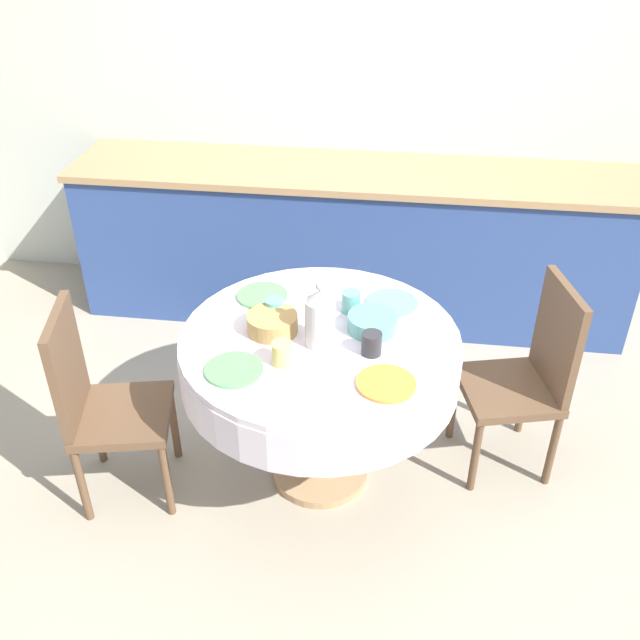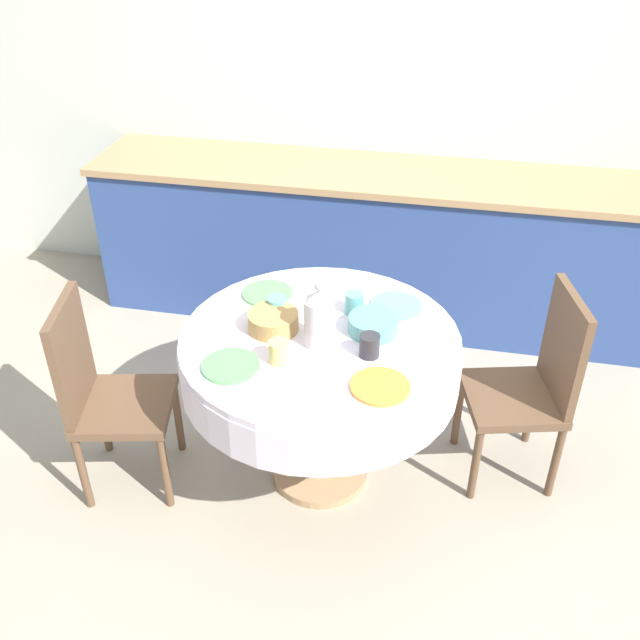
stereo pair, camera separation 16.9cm
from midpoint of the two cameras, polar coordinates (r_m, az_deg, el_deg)
The scene contains 17 objects.
ground_plane at distance 3.40m, azimuth -1.46°, elevation -12.20°, with size 12.00×12.00×0.00m, color #9E937F.
wall_back at distance 4.30m, azimuth 2.13°, elevation 18.24°, with size 7.00×0.05×2.60m.
kitchen_counter at distance 4.29m, azimuth 1.45°, elevation 6.22°, with size 3.24×0.64×0.92m.
dining_table at distance 2.97m, azimuth -1.63°, elevation -3.42°, with size 1.16×1.16×0.78m.
chair_left at distance 3.25m, azimuth 14.92°, elevation -4.09°, with size 0.49×0.49×0.94m.
chair_right at distance 3.16m, azimuth -18.70°, elevation -6.11°, with size 0.48×0.48×0.94m.
plate_near_left at distance 2.73m, azimuth -8.65°, elevation -3.99°, with size 0.22×0.22×0.01m, color #5BA85B.
cup_near_left at distance 2.72m, azimuth -4.82°, elevation -2.73°, with size 0.08×0.08×0.09m, color #DBB766.
plate_near_right at distance 2.64m, azimuth 3.48°, elevation -5.15°, with size 0.22×0.22×0.01m, color orange.
cup_near_right at distance 2.77m, azimuth 2.41°, elevation -1.93°, with size 0.08×0.08×0.09m, color #28282D.
plate_far_left at distance 3.16m, azimuth -6.17°, elevation 1.94°, with size 0.22×0.22×0.01m, color #5BA85B.
cup_far_left at distance 2.99m, azimuth -5.29°, elevation 0.83°, with size 0.08×0.08×0.09m, color #5BA39E.
plate_far_right at distance 3.10m, azimuth 4.24°, elevation 1.36°, with size 0.22×0.22×0.01m, color #60BCB7.
cup_far_right at distance 3.02m, azimuth 0.91°, elevation 1.44°, with size 0.08×0.08×0.09m, color #5BA39E.
coffee_carafe at distance 2.78m, azimuth -1.73°, elevation 0.13°, with size 0.12×0.12×0.29m.
bread_basket at distance 2.91m, azimuth -5.49°, elevation -0.28°, with size 0.21×0.21×0.08m, color #AD844C.
fruit_bowl at distance 2.92m, azimuth 2.57°, elevation -0.22°, with size 0.21×0.21×0.07m, color #569993.
Camera 1 is at (0.31, -2.35, 2.43)m, focal length 40.00 mm.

